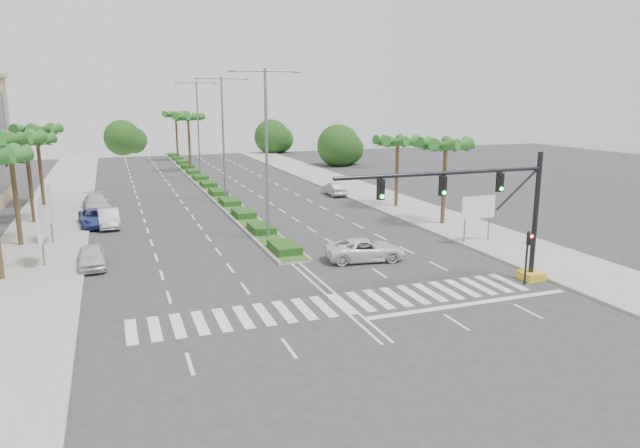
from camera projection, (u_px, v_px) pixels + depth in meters
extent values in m
plane|color=#333335|center=(342.00, 304.00, 28.33)|extent=(160.00, 160.00, 0.00)
cube|color=gray|center=(413.00, 210.00, 51.76)|extent=(6.00, 120.00, 0.15)
cube|color=gray|center=(45.00, 238.00, 41.51)|extent=(6.00, 120.00, 0.15)
cube|color=gray|center=(202.00, 181.00, 69.54)|extent=(2.20, 75.00, 0.20)
cube|color=#29571E|center=(202.00, 180.00, 69.51)|extent=(1.80, 75.00, 0.04)
cube|color=gold|center=(530.00, 275.00, 32.15)|extent=(1.20, 1.20, 0.45)
cylinder|color=black|center=(535.00, 215.00, 31.40)|extent=(0.28, 0.28, 7.00)
cylinder|color=black|center=(444.00, 173.00, 28.82)|extent=(12.00, 0.20, 0.20)
cylinder|color=black|center=(517.00, 190.00, 30.60)|extent=(2.53, 0.12, 2.15)
cube|color=black|center=(500.00, 182.00, 30.14)|extent=(0.32, 0.24, 1.00)
cylinder|color=#19E533|center=(502.00, 189.00, 30.08)|extent=(0.20, 0.06, 0.20)
cube|color=black|center=(443.00, 186.00, 28.96)|extent=(0.32, 0.24, 1.00)
cylinder|color=#19E533|center=(444.00, 193.00, 28.90)|extent=(0.20, 0.06, 0.20)
cube|color=black|center=(381.00, 190.00, 27.78)|extent=(0.32, 0.24, 1.00)
cylinder|color=#19E533|center=(382.00, 197.00, 27.72)|extent=(0.20, 0.06, 0.20)
cylinder|color=black|center=(526.00, 258.00, 31.02)|extent=(0.12, 0.12, 3.00)
cube|color=black|center=(530.00, 239.00, 30.65)|extent=(0.28, 0.22, 0.65)
cylinder|color=red|center=(532.00, 236.00, 30.49)|extent=(0.18, 0.05, 0.18)
cylinder|color=slate|center=(465.00, 225.00, 39.57)|extent=(0.10, 0.10, 2.80)
cylinder|color=slate|center=(489.00, 223.00, 40.24)|extent=(0.10, 0.10, 2.80)
cube|color=#0C6638|center=(478.00, 207.00, 39.64)|extent=(2.60, 0.08, 1.50)
cube|color=white|center=(478.00, 207.00, 39.60)|extent=(2.70, 0.02, 1.60)
cylinder|color=slate|center=(42.00, 245.00, 34.13)|extent=(0.12, 0.12, 2.80)
cube|color=white|center=(40.00, 219.00, 33.78)|extent=(0.18, 2.10, 2.70)
cube|color=#D8594C|center=(40.00, 219.00, 33.78)|extent=(0.12, 2.00, 2.60)
cylinder|color=slate|center=(51.00, 225.00, 39.63)|extent=(0.12, 0.12, 2.80)
cube|color=white|center=(49.00, 202.00, 39.28)|extent=(0.18, 2.10, 2.70)
cube|color=#D8594C|center=(49.00, 202.00, 39.28)|extent=(0.12, 2.00, 2.60)
cone|color=#25641F|center=(10.00, 159.00, 30.83)|extent=(0.90, 3.62, 1.50)
cone|color=#25641F|center=(4.00, 158.00, 31.47)|extent=(3.39, 2.96, 1.50)
cylinder|color=brown|center=(15.00, 194.00, 38.46)|extent=(0.32, 0.32, 7.40)
sphere|color=brown|center=(9.00, 140.00, 37.68)|extent=(0.70, 0.70, 0.70)
cone|color=#25641F|center=(28.00, 141.00, 38.07)|extent=(0.90, 3.62, 1.50)
cone|color=#25641F|center=(22.00, 140.00, 38.72)|extent=(3.39, 2.96, 1.50)
cone|color=#25641F|center=(8.00, 141.00, 38.60)|extent=(3.73, 1.68, 1.50)
cone|color=#25641F|center=(2.00, 143.00, 36.63)|extent=(3.73, 1.68, 1.50)
cone|color=#25641F|center=(19.00, 142.00, 37.14)|extent=(3.39, 2.96, 1.50)
cylinder|color=brown|center=(30.00, 182.00, 45.85)|extent=(0.32, 0.32, 6.80)
sphere|color=brown|center=(26.00, 141.00, 45.14)|extent=(0.70, 0.70, 0.70)
cone|color=#25641F|center=(41.00, 142.00, 45.53)|extent=(0.90, 3.62, 1.50)
cone|color=#25641F|center=(36.00, 141.00, 46.18)|extent=(3.39, 2.96, 1.50)
cone|color=#25641F|center=(24.00, 141.00, 46.06)|extent=(3.73, 1.68, 1.50)
cone|color=#25641F|center=(13.00, 142.00, 45.26)|extent=(2.38, 3.65, 1.50)
cone|color=#25641F|center=(11.00, 143.00, 44.39)|extent=(2.38, 3.65, 1.50)
cone|color=#25641F|center=(20.00, 143.00, 44.09)|extent=(3.73, 1.68, 1.50)
cone|color=#25641F|center=(34.00, 143.00, 44.60)|extent=(3.39, 2.96, 1.50)
cylinder|color=brown|center=(40.00, 168.00, 53.14)|extent=(0.32, 0.32, 7.20)
sphere|color=brown|center=(36.00, 130.00, 52.38)|extent=(0.70, 0.70, 0.70)
cone|color=#25641F|center=(50.00, 131.00, 52.77)|extent=(0.90, 3.62, 1.50)
cone|color=#25641F|center=(46.00, 131.00, 53.42)|extent=(3.39, 2.96, 1.50)
cone|color=#25641F|center=(35.00, 131.00, 53.30)|extent=(3.73, 1.68, 1.50)
cone|color=#25641F|center=(25.00, 131.00, 52.51)|extent=(2.38, 3.65, 1.50)
cone|color=#25641F|center=(24.00, 132.00, 51.63)|extent=(2.38, 3.65, 1.50)
cone|color=#25641F|center=(32.00, 132.00, 51.34)|extent=(3.73, 1.68, 1.50)
cone|color=#25641F|center=(44.00, 132.00, 51.85)|extent=(3.39, 2.96, 1.50)
cylinder|color=brown|center=(444.00, 185.00, 45.34)|extent=(0.32, 0.32, 6.50)
sphere|color=brown|center=(446.00, 145.00, 44.66)|extent=(0.70, 0.70, 0.70)
cone|color=#25641F|center=(458.00, 146.00, 45.05)|extent=(0.90, 3.62, 1.50)
cone|color=#25641F|center=(447.00, 145.00, 45.70)|extent=(3.39, 2.96, 1.50)
cone|color=#25641F|center=(436.00, 146.00, 45.58)|extent=(3.73, 1.68, 1.50)
cone|color=#25641F|center=(432.00, 146.00, 44.78)|extent=(2.38, 3.65, 1.50)
cone|color=#25641F|center=(438.00, 147.00, 43.91)|extent=(2.38, 3.65, 1.50)
cone|color=#25641F|center=(451.00, 148.00, 43.61)|extent=(3.73, 1.68, 1.50)
cone|color=#25641F|center=(459.00, 147.00, 44.12)|extent=(3.39, 2.96, 1.50)
cylinder|color=brown|center=(397.00, 174.00, 52.70)|extent=(0.32, 0.32, 6.20)
sphere|color=brown|center=(398.00, 142.00, 52.05)|extent=(0.70, 0.70, 0.70)
cone|color=#25641F|center=(408.00, 143.00, 52.44)|extent=(0.90, 3.62, 1.50)
cone|color=#25641F|center=(400.00, 142.00, 53.09)|extent=(3.39, 2.96, 1.50)
cone|color=#25641F|center=(390.00, 142.00, 52.97)|extent=(3.73, 1.68, 1.50)
cone|color=#25641F|center=(386.00, 143.00, 52.18)|extent=(2.38, 3.65, 1.50)
cone|color=#25641F|center=(390.00, 144.00, 51.30)|extent=(2.38, 3.65, 1.50)
cone|color=#25641F|center=(401.00, 144.00, 51.01)|extent=(3.73, 1.68, 1.50)
cone|color=#25641F|center=(409.00, 143.00, 51.52)|extent=(3.39, 2.96, 1.50)
cylinder|color=brown|center=(189.00, 145.00, 77.91)|extent=(0.32, 0.32, 7.50)
sphere|color=brown|center=(188.00, 118.00, 77.12)|extent=(0.70, 0.70, 0.70)
cone|color=#25641F|center=(196.00, 118.00, 77.51)|extent=(0.90, 3.62, 1.50)
cone|color=#25641F|center=(192.00, 118.00, 78.16)|extent=(3.39, 2.96, 1.50)
cone|color=#25641F|center=(185.00, 118.00, 78.04)|extent=(3.73, 1.68, 1.50)
cone|color=#25641F|center=(180.00, 118.00, 77.24)|extent=(2.38, 3.65, 1.50)
cone|color=#25641F|center=(181.00, 119.00, 76.37)|extent=(2.38, 3.65, 1.50)
cone|color=#25641F|center=(187.00, 119.00, 76.08)|extent=(3.73, 1.68, 1.50)
cone|color=#25641F|center=(194.00, 119.00, 76.58)|extent=(3.39, 2.96, 1.50)
cylinder|color=brown|center=(177.00, 138.00, 91.65)|extent=(0.32, 0.32, 7.50)
sphere|color=brown|center=(176.00, 115.00, 90.86)|extent=(0.70, 0.70, 0.70)
cone|color=#25641F|center=(183.00, 115.00, 91.26)|extent=(0.90, 3.62, 1.50)
cone|color=#25641F|center=(179.00, 115.00, 91.90)|extent=(3.39, 2.96, 1.50)
cone|color=#25641F|center=(173.00, 115.00, 91.79)|extent=(3.73, 1.68, 1.50)
cone|color=#25641F|center=(169.00, 115.00, 90.99)|extent=(2.38, 3.65, 1.50)
cone|color=#25641F|center=(170.00, 116.00, 90.11)|extent=(2.38, 3.65, 1.50)
cone|color=#25641F|center=(175.00, 116.00, 89.82)|extent=(3.73, 1.68, 1.50)
cone|color=#25641F|center=(181.00, 115.00, 90.33)|extent=(3.39, 2.96, 1.50)
cylinder|color=slate|center=(267.00, 157.00, 39.86)|extent=(0.20, 0.20, 12.00)
cylinder|color=slate|center=(248.00, 71.00, 38.20)|extent=(2.40, 0.10, 0.10)
cylinder|color=slate|center=(282.00, 71.00, 39.00)|extent=(2.40, 0.10, 0.10)
cube|color=slate|center=(231.00, 71.00, 37.84)|extent=(0.50, 0.25, 0.12)
cube|color=slate|center=(297.00, 72.00, 39.39)|extent=(0.50, 0.25, 0.12)
cylinder|color=slate|center=(223.00, 141.00, 54.52)|extent=(0.20, 0.20, 12.00)
cylinder|color=slate|center=(208.00, 78.00, 52.86)|extent=(2.40, 0.10, 0.10)
cylinder|color=slate|center=(234.00, 79.00, 53.66)|extent=(2.40, 0.10, 0.10)
cube|color=slate|center=(196.00, 79.00, 52.50)|extent=(0.50, 0.25, 0.12)
cube|color=slate|center=(245.00, 79.00, 54.05)|extent=(0.50, 0.25, 0.12)
cylinder|color=slate|center=(198.00, 132.00, 69.18)|extent=(0.20, 0.20, 12.00)
cylinder|color=slate|center=(186.00, 83.00, 67.52)|extent=(2.40, 0.10, 0.10)
cylinder|color=slate|center=(206.00, 83.00, 68.33)|extent=(2.40, 0.10, 0.10)
cube|color=slate|center=(177.00, 83.00, 67.16)|extent=(0.50, 0.25, 0.12)
cube|color=slate|center=(215.00, 83.00, 68.71)|extent=(0.50, 0.25, 0.12)
imported|color=silver|center=(91.00, 257.00, 34.30)|extent=(1.73, 4.01, 1.35)
imported|color=silver|center=(109.00, 218.00, 45.08)|extent=(1.75, 4.47, 1.45)
imported|color=navy|center=(95.00, 218.00, 45.40)|extent=(2.75, 5.07, 1.35)
imported|color=silver|center=(96.00, 203.00, 51.55)|extent=(2.61, 5.28, 1.48)
imported|color=white|center=(365.00, 250.00, 35.82)|extent=(5.30, 3.03, 1.39)
imported|color=#A7A8AC|center=(335.00, 189.00, 59.86)|extent=(1.58, 4.12, 1.34)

